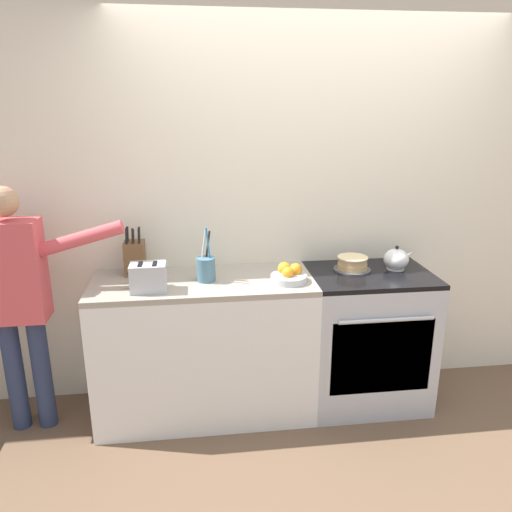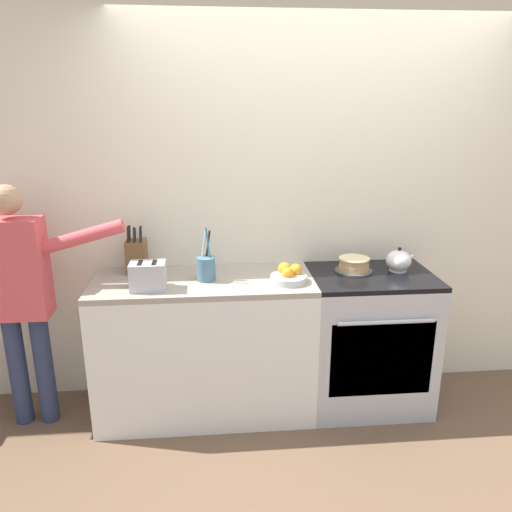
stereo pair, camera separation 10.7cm
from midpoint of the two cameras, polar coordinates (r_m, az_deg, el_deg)
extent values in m
plane|color=brown|center=(3.35, 8.70, -18.91)|extent=(16.00, 16.00, 0.00)
cube|color=silver|center=(3.37, 7.29, 5.66)|extent=(8.00, 0.04, 2.60)
cube|color=white|center=(3.29, -4.90, -10.50)|extent=(1.37, 0.58, 0.88)
cube|color=#9E9384|center=(3.10, -5.11, -2.97)|extent=(1.37, 0.58, 0.03)
cube|color=#B7BABF|center=(3.45, 13.48, -9.46)|extent=(0.78, 0.58, 0.89)
cube|color=black|center=(3.21, 15.12, -11.35)|extent=(0.64, 0.01, 0.49)
cylinder|color=#B7BABF|center=(3.07, 15.66, -7.31)|extent=(0.59, 0.02, 0.02)
cube|color=black|center=(3.28, 14.03, -2.26)|extent=(0.78, 0.58, 0.03)
cylinder|color=#4C4C51|center=(3.30, 12.00, -1.64)|extent=(0.24, 0.24, 0.01)
cylinder|color=tan|center=(3.29, 12.03, -1.26)|extent=(0.19, 0.19, 0.04)
cylinder|color=tan|center=(3.28, 12.06, -0.65)|extent=(0.19, 0.19, 0.04)
cylinder|color=beige|center=(3.27, 12.09, -0.28)|extent=(0.20, 0.20, 0.01)
cylinder|color=white|center=(3.38, 16.77, -1.56)|extent=(0.11, 0.11, 0.01)
ellipsoid|color=white|center=(3.36, 16.86, -0.53)|extent=(0.16, 0.16, 0.14)
cone|color=white|center=(3.38, 18.10, -0.10)|extent=(0.08, 0.04, 0.07)
sphere|color=black|center=(3.34, 16.98, 0.79)|extent=(0.02, 0.02, 0.02)
cube|color=brown|center=(3.25, -12.57, -0.07)|extent=(0.13, 0.14, 0.21)
cylinder|color=black|center=(3.18, -13.51, 2.35)|extent=(0.01, 0.04, 0.10)
cylinder|color=black|center=(3.17, -12.83, 2.34)|extent=(0.01, 0.04, 0.10)
cylinder|color=black|center=(3.17, -12.16, 2.34)|extent=(0.01, 0.04, 0.09)
cylinder|color=black|center=(3.21, -13.43, 2.49)|extent=(0.01, 0.04, 0.10)
cylinder|color=black|center=(3.21, -12.75, 2.39)|extent=(0.01, 0.04, 0.08)
cylinder|color=black|center=(3.20, -12.10, 2.52)|extent=(0.01, 0.04, 0.10)
cylinder|color=black|center=(3.24, -13.35, 2.59)|extent=(0.01, 0.04, 0.09)
cylinder|color=#477084|center=(3.06, -4.73, -1.46)|extent=(0.11, 0.11, 0.15)
cylinder|color=#B7BABF|center=(3.04, -5.07, 0.64)|extent=(0.05, 0.05, 0.27)
cylinder|color=teal|center=(3.01, -4.42, 0.73)|extent=(0.04, 0.05, 0.29)
cylinder|color=black|center=(3.04, -4.60, 0.59)|extent=(0.05, 0.03, 0.26)
cylinder|color=#B7BABF|center=(3.04, 4.74, -2.61)|extent=(0.22, 0.22, 0.04)
sphere|color=orange|center=(3.01, 4.64, -1.98)|extent=(0.07, 0.07, 0.07)
sphere|color=orange|center=(3.08, 4.26, -1.47)|extent=(0.08, 0.08, 0.08)
sphere|color=orange|center=(3.07, 5.57, -1.62)|extent=(0.08, 0.08, 0.08)
cube|color=#B7BABF|center=(2.95, -11.24, -2.27)|extent=(0.20, 0.14, 0.16)
cube|color=black|center=(2.93, -12.12, -0.75)|extent=(0.02, 0.10, 0.00)
cube|color=black|center=(2.92, -10.53, -0.71)|extent=(0.02, 0.10, 0.00)
cube|color=black|center=(2.95, -13.39, -1.72)|extent=(0.02, 0.02, 0.01)
cylinder|color=#283351|center=(3.50, -24.75, -11.74)|extent=(0.11, 0.11, 0.73)
cylinder|color=#283351|center=(3.45, -22.20, -11.85)|extent=(0.11, 0.11, 0.73)
cube|color=#D14C51|center=(3.22, -24.88, -1.32)|extent=(0.34, 0.20, 0.60)
cylinder|color=#D14C51|center=(3.06, -18.44, 2.04)|extent=(0.52, 0.08, 0.21)
sphere|color=tan|center=(3.13, -25.82, 5.80)|extent=(0.17, 0.17, 0.17)
camera|label=1|loc=(0.05, -89.00, 0.31)|focal=35.00mm
camera|label=2|loc=(0.05, 91.00, -0.31)|focal=35.00mm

